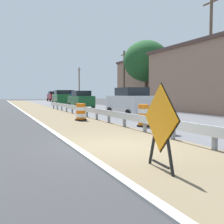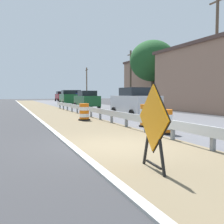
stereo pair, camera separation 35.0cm
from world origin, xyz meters
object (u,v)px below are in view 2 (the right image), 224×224
Objects in this scene: traffic_barrel_close at (146,117)px; car_mid_far_lane at (75,97)px; traffic_barrel_nearest at (166,123)px; traffic_barrel_mid at (84,113)px; car_lead_far_lane at (87,100)px; utility_pole_near at (216,53)px; utility_pole_far at (87,84)px; car_lead_near_lane at (135,102)px; car_trailing_near_lane at (61,96)px; utility_pole_mid at (131,77)px; car_trailing_far_lane at (68,98)px; warning_sign_diamond at (153,122)px.

car_mid_far_lane is (4.57, 33.78, 0.62)m from traffic_barrel_close.
traffic_barrel_mid reaches higher than traffic_barrel_nearest.
utility_pole_near is (7.57, -11.17, 3.90)m from car_lead_far_lane.
traffic_barrel_mid is at bearing -14.36° from car_mid_far_lane.
utility_pole_far reaches higher than traffic_barrel_close.
car_lead_far_lane is (-0.19, 11.44, -0.05)m from car_lead_near_lane.
traffic_barrel_nearest is at bearing -7.11° from car_trailing_near_lane.
car_lead_far_lane is 14.04m from utility_pole_near.
traffic_barrel_close is at bearing -149.55° from utility_pole_near.
car_trailing_near_lane is 0.56× the size of utility_pole_mid.
car_trailing_far_lane reaches higher than car_lead_far_lane.
utility_pole_near is at bearing -157.80° from car_trailing_far_lane.
traffic_barrel_mid is 0.11× the size of utility_pole_near.
car_trailing_far_lane is (5.18, 33.01, 0.03)m from warning_sign_diamond.
car_mid_far_lane is at bearing 99.51° from utility_pole_near.
car_lead_near_lane is at bearing -7.14° from car_mid_far_lane.
traffic_barrel_nearest is 0.90× the size of traffic_barrel_close.
car_lead_far_lane is at bearing -149.94° from utility_pole_mid.
car_lead_near_lane reaches higher than traffic_barrel_nearest.
utility_pole_near reaches higher than traffic_barrel_nearest.
car_lead_near_lane reaches higher than traffic_barrel_close.
utility_pole_mid reaches higher than traffic_barrel_mid.
traffic_barrel_mid is 39.97m from utility_pole_far.
traffic_barrel_nearest is at bearing -101.90° from utility_pole_far.
car_trailing_near_lane is 6.85m from utility_pole_far.
traffic_barrel_nearest is at bearing -98.55° from traffic_barrel_close.
car_lead_near_lane is (5.41, 11.97, -0.00)m from warning_sign_diamond.
utility_pole_near is 37.02m from utility_pole_far.
traffic_barrel_nearest is 13.26m from utility_pole_near.
traffic_barrel_mid is 0.23× the size of car_trailing_far_lane.
utility_pole_near reaches higher than car_trailing_near_lane.
traffic_barrel_close is (0.37, 2.43, 0.06)m from traffic_barrel_nearest.
warning_sign_diamond is 30.41m from utility_pole_mid.
car_trailing_far_lane is (-0.24, 21.03, 0.04)m from car_lead_near_lane.
utility_pole_near is 1.29× the size of utility_pole_mid.
car_trailing_far_lane reaches higher than traffic_barrel_nearest.
warning_sign_diamond is 0.40× the size of car_lead_near_lane.
traffic_barrel_mid is at bearing 104.50° from car_lead_near_lane.
warning_sign_diamond is 1.82× the size of traffic_barrel_mid.
utility_pole_mid is (12.46, 27.60, 2.78)m from warning_sign_diamond.
utility_pole_mid is at bearing 16.93° from car_mid_far_lane.
car_mid_far_lane reaches higher than warning_sign_diamond.
traffic_barrel_close is 0.25× the size of car_trailing_far_lane.
traffic_barrel_nearest is 19.19m from car_lead_far_lane.
car_lead_near_lane is 11.44m from car_lead_far_lane.
traffic_barrel_close is at bearing -112.11° from warning_sign_diamond.
utility_pole_near is (7.61, -20.76, 3.82)m from car_trailing_far_lane.
utility_pole_mid reaches higher than traffic_barrel_close.
car_trailing_far_lane is at bearing -1.05° from car_lead_far_lane.
car_trailing_near_lane is (6.53, 42.67, 0.60)m from traffic_barrel_mid.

